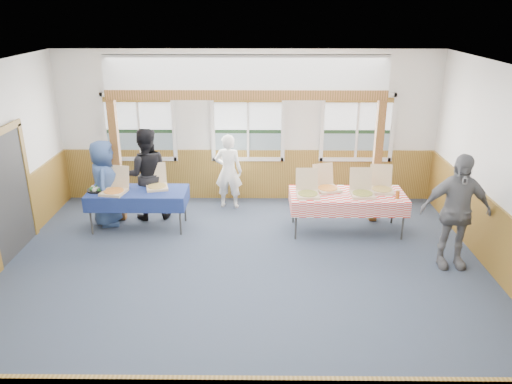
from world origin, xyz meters
TOP-DOWN VIEW (x-y plane):
  - floor at (0.00, 0.00)m, footprint 8.00×8.00m
  - ceiling at (0.00, 0.00)m, footprint 8.00×8.00m
  - wall_back at (0.00, 3.50)m, footprint 8.00×0.00m
  - wall_front at (0.00, -3.50)m, footprint 8.00×0.00m
  - wainscot_back at (0.00, 3.48)m, footprint 7.98×0.05m
  - wainscot_right at (3.98, 0.00)m, footprint 0.05×6.98m
  - cased_opening at (-3.96, 0.90)m, footprint 0.06×1.30m
  - window_left at (-2.30, 3.46)m, footprint 1.56×0.10m
  - window_mid at (0.00, 3.46)m, footprint 1.56×0.10m
  - window_right at (2.30, 3.46)m, footprint 1.56×0.10m
  - post_left at (-2.50, 2.30)m, footprint 0.15×0.15m
  - post_right at (2.50, 2.30)m, footprint 0.15×0.15m
  - cross_beam at (0.00, 2.30)m, footprint 5.15×0.18m
  - table_left at (-2.05, 1.89)m, footprint 1.84×0.82m
  - table_right at (1.88, 1.78)m, footprint 2.14×0.98m
  - pizza_box_a at (-2.44, 1.78)m, footprint 0.50×0.57m
  - pizza_box_b at (-1.71, 2.05)m, footprint 0.50×0.56m
  - pizza_box_c at (1.13, 1.68)m, footprint 0.42×0.51m
  - pizza_box_d at (1.52, 1.97)m, footprint 0.54×0.60m
  - pizza_box_e at (2.13, 1.70)m, footprint 0.41×0.51m
  - pizza_box_f at (2.54, 1.92)m, footprint 0.45×0.54m
  - veggie_tray at (-2.80, 1.89)m, footprint 0.38×0.38m
  - drink_glass at (2.73, 1.53)m, footprint 0.07×0.07m
  - woman_white at (-0.40, 2.97)m, footprint 0.62×0.45m
  - woman_black at (-1.98, 2.40)m, footprint 1.01×0.85m
  - man_blue at (-2.71, 2.08)m, footprint 0.66×0.89m
  - person_grey at (3.37, 0.48)m, footprint 1.12×0.48m

SIDE VIEW (x-z plane):
  - floor at x=0.00m, z-range 0.00..0.00m
  - wainscot_back at x=0.00m, z-range 0.00..1.10m
  - wainscot_right at x=3.98m, z-range 0.00..1.10m
  - table_left at x=-2.05m, z-range 0.32..1.08m
  - table_right at x=1.88m, z-range 0.33..1.09m
  - veggie_tray at x=-2.80m, z-range 0.74..0.83m
  - woman_white at x=-0.40m, z-range 0.00..1.58m
  - pizza_box_b at x=-1.71m, z-range 0.61..1.04m
  - pizza_box_c at x=1.13m, z-range 0.60..1.05m
  - pizza_box_f at x=2.54m, z-range 0.60..1.05m
  - pizza_box_d at x=1.52m, z-range 0.60..1.05m
  - pizza_box_e at x=2.13m, z-range 0.60..1.05m
  - pizza_box_a at x=-2.44m, z-range 0.60..1.05m
  - drink_glass at x=2.73m, z-range 0.76..0.91m
  - man_blue at x=-2.71m, z-range 0.00..1.68m
  - woman_black at x=-1.98m, z-range 0.00..1.83m
  - person_grey at x=3.37m, z-range 0.00..1.91m
  - cased_opening at x=-3.96m, z-range 0.00..2.10m
  - post_left at x=-2.50m, z-range 0.00..2.40m
  - post_right at x=2.50m, z-range 0.00..2.40m
  - wall_back at x=0.00m, z-range -2.40..5.60m
  - wall_front at x=0.00m, z-range -2.40..5.60m
  - window_left at x=-2.30m, z-range 0.95..2.41m
  - window_mid at x=0.00m, z-range 0.95..2.41m
  - window_right at x=2.30m, z-range 0.95..2.41m
  - cross_beam at x=0.00m, z-range 2.40..2.58m
  - ceiling at x=0.00m, z-range 3.20..3.20m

